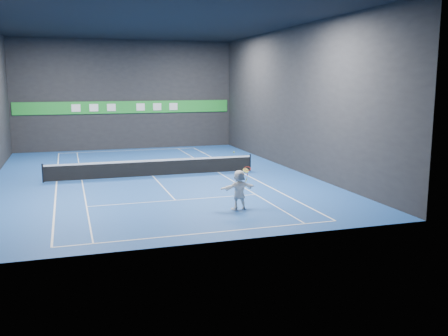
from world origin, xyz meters
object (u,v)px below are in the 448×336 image
object	(u,v)px
tennis_ball	(234,152)
tennis_racket	(247,170)
player	(239,190)
tennis_net	(153,168)

from	to	relation	value
tennis_ball	tennis_racket	world-z (taller)	tennis_ball
player	tennis_net	size ratio (longest dim) A/B	0.14
tennis_ball	tennis_net	distance (m)	9.44
player	tennis_ball	distance (m)	1.72
tennis_ball	tennis_net	xyz separation A→B (m)	(-2.08, 8.98, -2.05)
player	tennis_net	distance (m)	9.24
tennis_ball	tennis_racket	distance (m)	1.08
tennis_net	tennis_racket	size ratio (longest dim) A/B	17.30
tennis_net	tennis_racket	bearing A→B (deg)	-72.87
player	tennis_ball	world-z (taller)	tennis_ball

